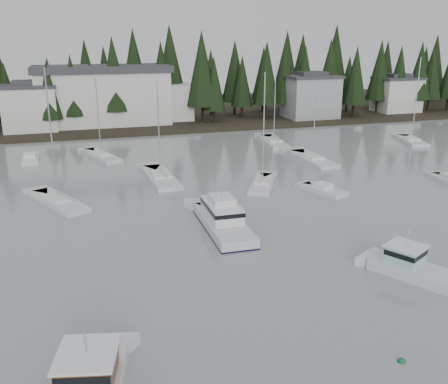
% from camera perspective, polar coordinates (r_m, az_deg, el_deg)
% --- Properties ---
extents(far_shore_land, '(240.00, 54.00, 1.00)m').
position_cam_1_polar(far_shore_land, '(114.15, -11.38, 8.72)').
color(far_shore_land, black).
rests_on(far_shore_land, ground).
extents(conifer_treeline, '(200.00, 22.00, 20.00)m').
position_cam_1_polar(conifer_treeline, '(103.34, -10.73, 7.87)').
color(conifer_treeline, black).
rests_on(conifer_treeline, ground).
extents(house_west, '(9.54, 7.42, 8.75)m').
position_cam_1_polar(house_west, '(95.40, -21.30, 9.05)').
color(house_west, silver).
rests_on(house_west, ground).
extents(house_east_a, '(10.60, 8.48, 9.25)m').
position_cam_1_polar(house_east_a, '(105.23, 9.87, 10.79)').
color(house_east_a, '#999EA0').
rests_on(house_east_a, ground).
extents(house_east_b, '(9.54, 7.42, 8.25)m').
position_cam_1_polar(house_east_b, '(118.40, 19.14, 10.57)').
color(house_east_b, silver).
rests_on(house_east_b, ground).
extents(harbor_inn, '(29.50, 11.50, 10.90)m').
position_cam_1_polar(harbor_inn, '(98.66, -12.40, 10.72)').
color(harbor_inn, silver).
rests_on(harbor_inn, ground).
extents(cabin_cruiser_center, '(3.49, 10.60, 4.53)m').
position_cam_1_polar(cabin_cruiser_center, '(45.00, -0.12, -3.36)').
color(cabin_cruiser_center, silver).
rests_on(cabin_cruiser_center, ground).
extents(lobster_boat_teal, '(5.99, 7.92, 4.22)m').
position_cam_1_polar(lobster_boat_teal, '(38.82, 21.41, -8.45)').
color(lobster_boat_teal, silver).
rests_on(lobster_boat_teal, ground).
extents(sailboat_0, '(5.89, 8.31, 13.44)m').
position_cam_1_polar(sailboat_0, '(57.92, 4.41, 0.77)').
color(sailboat_0, silver).
rests_on(sailboat_0, ground).
extents(sailboat_1, '(3.40, 10.99, 12.30)m').
position_cam_1_polar(sailboat_1, '(61.04, -7.25, 1.52)').
color(sailboat_1, silver).
rests_on(sailboat_1, ground).
extents(sailboat_3, '(5.11, 8.89, 13.98)m').
position_cam_1_polar(sailboat_3, '(87.52, 20.63, 5.41)').
color(sailboat_3, silver).
rests_on(sailboat_3, ground).
extents(sailboat_4, '(4.25, 10.78, 13.62)m').
position_cam_1_polar(sailboat_4, '(81.44, 5.69, 5.61)').
color(sailboat_4, silver).
rests_on(sailboat_4, ground).
extents(sailboat_5, '(5.40, 9.92, 11.78)m').
position_cam_1_polar(sailboat_5, '(73.67, -13.84, 3.92)').
color(sailboat_5, silver).
rests_on(sailboat_5, ground).
extents(sailboat_7, '(6.36, 9.76, 14.30)m').
position_cam_1_polar(sailboat_7, '(54.45, -18.40, -1.20)').
color(sailboat_7, silver).
rests_on(sailboat_7, ground).
extents(sailboat_9, '(3.15, 10.37, 11.45)m').
position_cam_1_polar(sailboat_9, '(70.81, 10.07, 3.61)').
color(sailboat_9, silver).
rests_on(sailboat_9, ground).
extents(runabout_1, '(3.94, 5.93, 1.42)m').
position_cam_1_polar(runabout_1, '(56.57, 11.23, 0.12)').
color(runabout_1, silver).
rests_on(runabout_1, ground).
extents(runabout_3, '(2.46, 6.03, 1.42)m').
position_cam_1_polar(runabout_3, '(74.60, -21.25, 3.45)').
color(runabout_3, silver).
rests_on(runabout_3, ground).
extents(mooring_buoy_green, '(0.46, 0.46, 0.46)m').
position_cam_1_polar(mooring_buoy_green, '(29.73, 19.61, -17.80)').
color(mooring_buoy_green, '#145933').
rests_on(mooring_buoy_green, ground).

